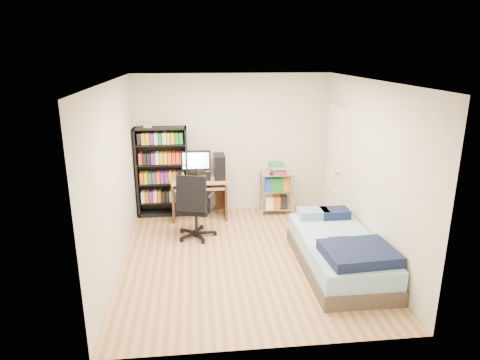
{
  "coord_description": "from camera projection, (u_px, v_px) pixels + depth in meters",
  "views": [
    {
      "loc": [
        -0.68,
        -5.58,
        2.88
      ],
      "look_at": [
        -0.03,
        0.4,
        1.05
      ],
      "focal_mm": 32.0,
      "sensor_mm": 36.0,
      "label": 1
    }
  ],
  "objects": [
    {
      "name": "bed",
      "position": [
        340.0,
        252.0,
        5.8
      ],
      "size": [
        1.0,
        2.0,
        0.57
      ],
      "color": "#50443C",
      "rests_on": "room"
    },
    {
      "name": "media_shelf",
      "position": [
        162.0,
        171.0,
        7.59
      ],
      "size": [
        0.9,
        0.3,
        1.67
      ],
      "color": "black",
      "rests_on": "room"
    },
    {
      "name": "computer_desk",
      "position": [
        205.0,
        182.0,
        7.56
      ],
      "size": [
        0.95,
        0.55,
        1.2
      ],
      "color": "tan",
      "rests_on": "room"
    },
    {
      "name": "wire_cart",
      "position": [
        277.0,
        180.0,
        7.75
      ],
      "size": [
        0.61,
        0.46,
        0.94
      ],
      "rotation": [
        0.0,
        0.0,
        -0.07
      ],
      "color": "silver",
      "rests_on": "room"
    },
    {
      "name": "office_chair",
      "position": [
        195.0,
        217.0,
        6.76
      ],
      "size": [
        0.8,
        0.8,
        1.07
      ],
      "rotation": [
        0.0,
        0.0,
        -0.3
      ],
      "color": "black",
      "rests_on": "room"
    },
    {
      "name": "room",
      "position": [
        245.0,
        174.0,
        5.85
      ],
      "size": [
        3.58,
        4.08,
        2.58
      ],
      "color": "tan",
      "rests_on": "ground"
    },
    {
      "name": "door",
      "position": [
        335.0,
        164.0,
        7.38
      ],
      "size": [
        0.12,
        0.8,
        2.0
      ],
      "color": "white",
      "rests_on": "room"
    }
  ]
}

